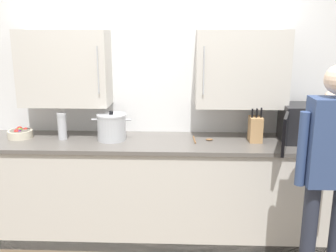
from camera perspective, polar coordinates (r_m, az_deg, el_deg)
back_wall_tiled at (r=3.65m, az=-2.14°, el=5.52°), size 4.00×0.44×2.57m
counter_unit at (r=3.60m, az=-2.39°, el=-9.42°), size 3.69×0.65×0.94m
microwave_oven at (r=3.58m, az=20.10°, el=0.36°), size 0.63×0.69×0.33m
wooden_spoon at (r=3.45m, az=5.12°, el=-2.02°), size 0.18×0.21×0.02m
stock_pot at (r=3.46m, az=-8.40°, el=-0.16°), size 0.36×0.26×0.27m
fruit_bowl at (r=3.77m, az=-21.17°, el=-1.01°), size 0.22×0.22×0.09m
thermos_flask at (r=3.58m, az=-15.50°, el=-0.00°), size 0.08×0.08×0.24m
knife_block at (r=3.47m, az=12.89°, el=-0.43°), size 0.11×0.15×0.31m
person_figure at (r=2.86m, az=22.98°, el=-5.22°), size 0.44×0.60×1.69m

